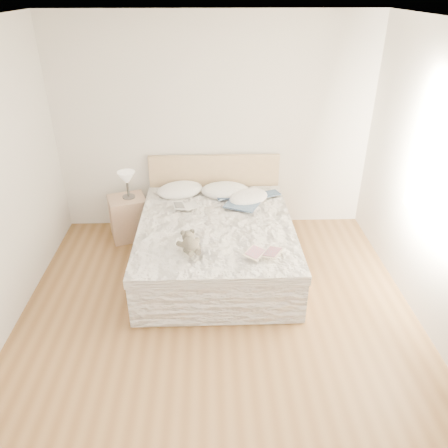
{
  "coord_description": "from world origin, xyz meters",
  "views": [
    {
      "loc": [
        -0.06,
        -3.15,
        2.95
      ],
      "look_at": [
        0.09,
        1.05,
        0.62
      ],
      "focal_mm": 35.0,
      "sensor_mm": 36.0,
      "label": 1
    }
  ],
  "objects_px": {
    "bed": "(216,242)",
    "nightstand": "(129,217)",
    "photo_book": "(185,206)",
    "teddy_bear": "(191,250)",
    "childrens_book": "(264,253)",
    "table_lamp": "(127,179)"
  },
  "relations": [
    {
      "from": "bed",
      "to": "childrens_book",
      "type": "distance_m",
      "value": 0.95
    },
    {
      "from": "photo_book",
      "to": "bed",
      "type": "bearing_deg",
      "value": -51.73
    },
    {
      "from": "bed",
      "to": "teddy_bear",
      "type": "relative_size",
      "value": 7.17
    },
    {
      "from": "nightstand",
      "to": "photo_book",
      "type": "distance_m",
      "value": 0.93
    },
    {
      "from": "nightstand",
      "to": "bed",
      "type": "bearing_deg",
      "value": -31.48
    },
    {
      "from": "nightstand",
      "to": "table_lamp",
      "type": "bearing_deg",
      "value": 28.34
    },
    {
      "from": "nightstand",
      "to": "childrens_book",
      "type": "bearing_deg",
      "value": -42.63
    },
    {
      "from": "photo_book",
      "to": "childrens_book",
      "type": "height_order",
      "value": "same"
    },
    {
      "from": "bed",
      "to": "table_lamp",
      "type": "relative_size",
      "value": 6.19
    },
    {
      "from": "nightstand",
      "to": "photo_book",
      "type": "height_order",
      "value": "photo_book"
    },
    {
      "from": "nightstand",
      "to": "table_lamp",
      "type": "relative_size",
      "value": 1.62
    },
    {
      "from": "bed",
      "to": "childrens_book",
      "type": "bearing_deg",
      "value": -59.22
    },
    {
      "from": "nightstand",
      "to": "childrens_book",
      "type": "height_order",
      "value": "childrens_book"
    },
    {
      "from": "photo_book",
      "to": "nightstand",
      "type": "bearing_deg",
      "value": 139.81
    },
    {
      "from": "nightstand",
      "to": "teddy_bear",
      "type": "bearing_deg",
      "value": -58.16
    },
    {
      "from": "table_lamp",
      "to": "teddy_bear",
      "type": "height_order",
      "value": "table_lamp"
    },
    {
      "from": "photo_book",
      "to": "childrens_book",
      "type": "distance_m",
      "value": 1.33
    },
    {
      "from": "nightstand",
      "to": "teddy_bear",
      "type": "xyz_separation_m",
      "value": [
        0.86,
        -1.39,
        0.37
      ]
    },
    {
      "from": "table_lamp",
      "to": "teddy_bear",
      "type": "xyz_separation_m",
      "value": [
        0.83,
        -1.41,
        -0.16
      ]
    },
    {
      "from": "bed",
      "to": "nightstand",
      "type": "bearing_deg",
      "value": 148.52
    },
    {
      "from": "table_lamp",
      "to": "childrens_book",
      "type": "relative_size",
      "value": 1.02
    },
    {
      "from": "table_lamp",
      "to": "childrens_book",
      "type": "bearing_deg",
      "value": -43.51
    }
  ]
}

